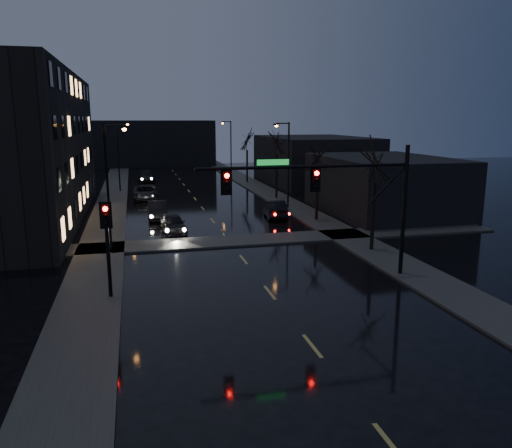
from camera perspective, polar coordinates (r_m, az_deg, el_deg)
ground at (r=17.63m, az=8.76°, el=-16.34°), size 160.00×160.00×0.00m
sidewalk_left at (r=50.02m, az=-16.28°, el=1.97°), size 3.00×140.00×0.12m
sidewalk_right at (r=52.07m, az=2.75°, el=2.81°), size 3.00×140.00×0.12m
sidewalk_cross at (r=34.36m, az=-3.05°, el=-1.97°), size 40.00×3.00×0.12m
apartment_block at (r=45.53m, az=-27.16°, el=7.74°), size 12.00×30.00×12.00m
commercial_right_near at (r=46.10m, az=14.41°, el=4.33°), size 10.00×14.00×5.00m
commercial_right_far at (r=66.66m, az=6.65°, el=7.30°), size 12.00×18.00×6.00m
far_block at (r=92.43m, az=-11.96°, el=9.02°), size 22.00×10.00×8.00m
signal_mast at (r=25.57m, az=9.41°, el=4.04°), size 11.11×0.41×7.00m
signal_pole_left at (r=23.91m, az=-16.65°, el=-1.38°), size 0.35×0.41×4.53m
tree_near at (r=31.87m, az=13.56°, el=7.85°), size 3.52×3.52×8.08m
tree_mid_a at (r=41.03m, az=7.10°, el=8.38°), size 3.30×3.30×7.58m
tree_mid_b at (r=52.37m, az=2.40°, el=10.07°), size 3.74×3.74×8.59m
tree_far at (r=65.94m, az=-1.03°, el=9.99°), size 3.43×3.43×7.88m
streetlight_l_near at (r=32.50m, az=-16.28°, el=5.22°), size 1.53×0.28×8.00m
streetlight_l_far at (r=59.40m, az=-15.29°, el=8.12°), size 1.53×0.28×8.00m
streetlight_r_mid at (r=46.50m, az=3.48°, el=7.56°), size 1.53×0.28×8.00m
streetlight_r_far at (r=73.66m, az=-3.05°, el=9.18°), size 1.53×0.28×8.00m
oncoming_car_a at (r=37.59m, az=-9.44°, el=0.07°), size 1.91×4.10×1.36m
oncoming_car_b at (r=42.87m, az=-11.17°, el=1.55°), size 1.59×4.53×1.49m
oncoming_car_c at (r=53.51m, az=-12.56°, el=3.52°), size 2.53×5.30×1.46m
oncoming_car_d at (r=68.71m, az=-12.43°, el=5.33°), size 2.18×5.04×1.45m
lead_car at (r=42.70m, az=2.15°, el=1.73°), size 2.13×4.71×1.50m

